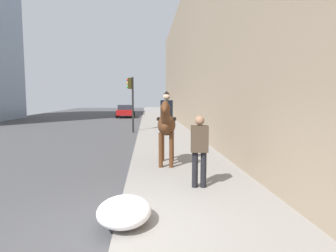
% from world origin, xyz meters
% --- Properties ---
extents(sidewalk_slab, '(120.00, 3.33, 0.12)m').
position_xyz_m(sidewalk_slab, '(0.00, -1.66, 0.06)').
color(sidewalk_slab, gray).
rests_on(sidewalk_slab, ground).
extents(mounted_horse_near, '(2.15, 0.72, 2.32)m').
position_xyz_m(mounted_horse_near, '(4.52, -1.16, 1.42)').
color(mounted_horse_near, '#4C2B16').
rests_on(mounted_horse_near, sidewalk_slab).
extents(pedestrian_greeting, '(0.30, 0.43, 1.70)m').
position_xyz_m(pedestrian_greeting, '(2.14, -1.77, 1.10)').
color(pedestrian_greeting, black).
rests_on(pedestrian_greeting, sidewalk_slab).
extents(car_near_lane, '(4.13, 2.04, 1.44)m').
position_xyz_m(car_near_lane, '(28.48, 1.87, 0.76)').
color(car_near_lane, maroon).
rests_on(car_near_lane, ground).
extents(traffic_light_near_curb, '(0.20, 0.44, 3.54)m').
position_xyz_m(traffic_light_near_curb, '(14.11, 0.44, 2.39)').
color(traffic_light_near_curb, black).
rests_on(traffic_light_near_curb, ground).
extents(snow_pile_near, '(1.19, 0.92, 0.41)m').
position_xyz_m(snow_pile_near, '(0.30, -0.15, 0.33)').
color(snow_pile_near, white).
rests_on(snow_pile_near, sidewalk_slab).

